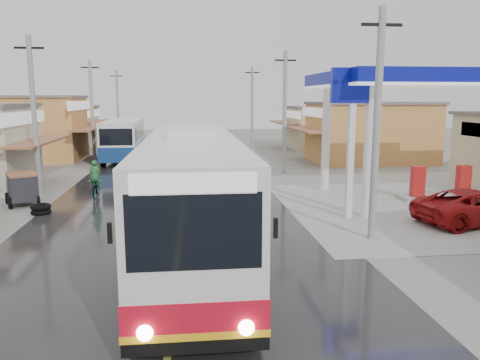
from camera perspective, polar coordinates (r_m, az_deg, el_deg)
The scene contains 12 objects.
ground at distance 16.28m, azimuth -7.99°, elevation -8.03°, with size 120.00×120.00×0.00m, color slate.
road at distance 30.90m, azimuth -7.45°, elevation 0.59°, with size 12.00×90.00×0.02m, color black.
centre_line at distance 30.90m, azimuth -7.45°, elevation 0.62°, with size 0.15×90.00×0.01m, color #D8CC4C.
shopfronts_right at distance 31.51m, azimuth 20.90°, elevation 0.18°, with size 11.00×44.00×4.80m, color #B9B4A2, non-canonical shape.
utility_poles_left at distance 32.74m, azimuth -19.77°, elevation 0.60°, with size 1.60×50.00×8.00m, color gray, non-canonical shape.
utility_poles_right at distance 31.59m, azimuth 5.35°, elevation 0.82°, with size 1.60×36.00×8.00m, color gray, non-canonical shape.
coach_bus at distance 14.88m, azimuth -5.86°, elevation -1.78°, with size 3.09×13.24×4.12m.
second_bus at distance 39.00m, azimuth -13.97°, elevation 4.89°, with size 2.76×9.76×3.23m.
jeepney at distance 21.09m, azimuth 26.71°, elevation -2.90°, with size 2.30×4.99×1.39m, color #A01011.
cyclist at distance 25.05m, azimuth -17.17°, elevation -0.53°, with size 0.70×1.80×1.91m.
tricycle_near at distance 24.33m, azimuth -25.03°, elevation -0.75°, with size 2.01×2.20×1.53m.
tyre_stack at distance 22.19m, azimuth -23.11°, elevation -3.29°, with size 0.86×0.86×0.44m.
Camera 1 is at (0.42, -15.49, 5.01)m, focal length 35.00 mm.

